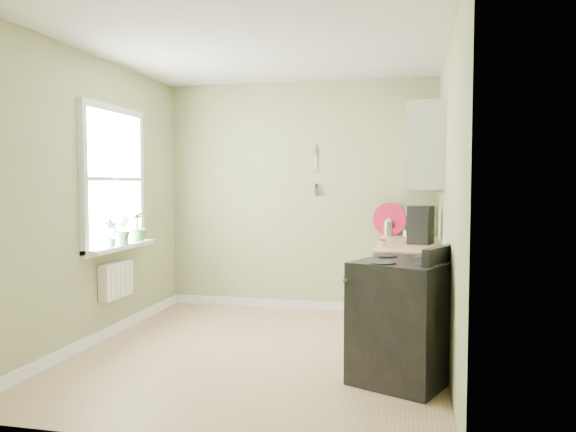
% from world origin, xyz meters
% --- Properties ---
extents(floor, '(3.20, 3.60, 0.02)m').
position_xyz_m(floor, '(0.00, 0.00, -0.01)').
color(floor, tan).
rests_on(floor, ground).
extents(ceiling, '(3.20, 3.60, 0.02)m').
position_xyz_m(ceiling, '(0.00, 0.00, 2.71)').
color(ceiling, white).
rests_on(ceiling, wall_back).
extents(wall_back, '(3.20, 0.02, 2.70)m').
position_xyz_m(wall_back, '(0.00, 1.81, 1.35)').
color(wall_back, '#9AA06D').
rests_on(wall_back, floor).
extents(wall_left, '(0.02, 3.60, 2.70)m').
position_xyz_m(wall_left, '(-1.61, 0.00, 1.35)').
color(wall_left, '#9AA06D').
rests_on(wall_left, floor).
extents(wall_right, '(0.02, 3.60, 2.70)m').
position_xyz_m(wall_right, '(1.61, 0.00, 1.35)').
color(wall_right, '#9AA06D').
rests_on(wall_right, floor).
extents(base_cabinets, '(0.60, 1.60, 0.87)m').
position_xyz_m(base_cabinets, '(1.30, 1.00, 0.43)').
color(base_cabinets, silver).
rests_on(base_cabinets, floor).
extents(countertop, '(0.64, 1.60, 0.04)m').
position_xyz_m(countertop, '(1.29, 1.00, 0.89)').
color(countertop, tan).
rests_on(countertop, base_cabinets).
extents(upper_cabinets, '(0.35, 1.40, 0.80)m').
position_xyz_m(upper_cabinets, '(1.43, 1.10, 1.85)').
color(upper_cabinets, silver).
rests_on(upper_cabinets, wall_right).
extents(window, '(0.06, 1.14, 1.44)m').
position_xyz_m(window, '(-1.58, 0.30, 1.55)').
color(window, white).
rests_on(window, wall_left).
extents(window_sill, '(0.18, 1.14, 0.04)m').
position_xyz_m(window_sill, '(-1.51, 0.30, 0.88)').
color(window_sill, white).
rests_on(window_sill, wall_left).
extents(radiator, '(0.12, 0.50, 0.35)m').
position_xyz_m(radiator, '(-1.54, 0.25, 0.55)').
color(radiator, white).
rests_on(radiator, wall_left).
extents(wall_utensils, '(0.02, 0.14, 0.58)m').
position_xyz_m(wall_utensils, '(0.20, 1.78, 1.56)').
color(wall_utensils, tan).
rests_on(wall_utensils, wall_back).
extents(stove, '(0.94, 0.95, 1.05)m').
position_xyz_m(stove, '(1.28, -0.42, 0.47)').
color(stove, black).
rests_on(stove, floor).
extents(stand_mixer, '(0.30, 0.36, 0.38)m').
position_xyz_m(stand_mixer, '(1.37, 1.74, 1.07)').
color(stand_mixer, '#B2B2B7').
rests_on(stand_mixer, countertop).
extents(kettle, '(0.21, 0.12, 0.21)m').
position_xyz_m(kettle, '(1.05, 1.72, 1.01)').
color(kettle, silver).
rests_on(kettle, countertop).
extents(coffee_maker, '(0.27, 0.29, 0.38)m').
position_xyz_m(coffee_maker, '(1.39, 0.92, 1.09)').
color(coffee_maker, black).
rests_on(coffee_maker, countertop).
extents(red_tray, '(0.38, 0.10, 0.38)m').
position_xyz_m(red_tray, '(1.06, 1.72, 1.10)').
color(red_tray, '#AC0F31').
rests_on(red_tray, countertop).
extents(jar, '(0.07, 0.07, 0.08)m').
position_xyz_m(jar, '(1.05, 0.53, 0.95)').
color(jar, beige).
rests_on(jar, countertop).
extents(plant_a, '(0.16, 0.17, 0.27)m').
position_xyz_m(plant_a, '(-1.50, 0.11, 1.03)').
color(plant_a, '#36783B').
rests_on(plant_a, window_sill).
extents(plant_b, '(0.21, 0.21, 0.29)m').
position_xyz_m(plant_b, '(-1.50, 0.33, 1.05)').
color(plant_b, '#36783B').
rests_on(plant_b, window_sill).
extents(plant_c, '(0.20, 0.20, 0.31)m').
position_xyz_m(plant_c, '(-1.50, 0.64, 1.05)').
color(plant_c, '#36783B').
rests_on(plant_c, window_sill).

